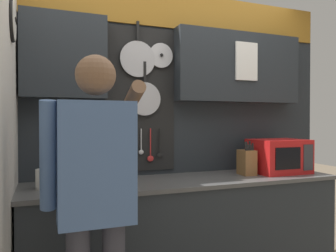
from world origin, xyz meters
TOP-DOWN VIEW (x-y plane):
  - base_cabinet_counter at (0.00, -0.00)m, footprint 2.45×0.61m
  - back_wall_unit at (0.03, 0.27)m, footprint 3.02×0.22m
  - side_wall at (-1.24, -0.40)m, footprint 0.07×1.60m
  - microwave at (0.87, -0.00)m, footprint 0.46×0.36m
  - knife_block at (0.54, -0.00)m, footprint 0.12×0.16m
  - utensil_crock at (-1.04, -0.00)m, footprint 0.13×0.13m
  - person at (-0.80, -0.62)m, footprint 0.54×0.64m

SIDE VIEW (x-z plane):
  - base_cabinet_counter at x=0.00m, z-range 0.00..0.89m
  - utensil_crock at x=-1.04m, z-range 0.81..1.14m
  - knife_block at x=0.54m, z-range 0.86..1.15m
  - person at x=-0.80m, z-range 0.16..1.85m
  - microwave at x=0.87m, z-range 0.90..1.19m
  - side_wall at x=-1.24m, z-range 0.01..2.47m
  - back_wall_unit at x=0.03m, z-range 0.26..2.72m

